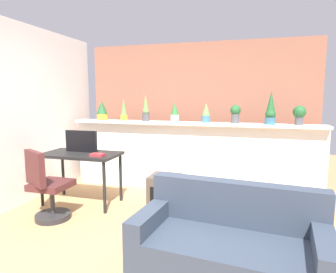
{
  "coord_description": "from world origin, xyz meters",
  "views": [
    {
      "loc": [
        0.97,
        -2.65,
        1.56
      ],
      "look_at": [
        -0.13,
        1.13,
        1.02
      ],
      "focal_mm": 31.34,
      "sensor_mm": 36.0,
      "label": 1
    }
  ],
  "objects_px": {
    "desk": "(81,159)",
    "potted_plant_7": "(299,114)",
    "potted_plant_5": "(235,113)",
    "potted_plant_6": "(271,110)",
    "potted_plant_3": "(175,113)",
    "office_chair": "(47,191)",
    "book_on_desk": "(98,155)",
    "side_cube_shelf": "(165,193)",
    "potted_plant_0": "(102,110)",
    "potted_plant_2": "(146,110)",
    "potted_plant_4": "(206,113)",
    "tv_monitor": "(81,141)",
    "potted_plant_1": "(124,111)",
    "couch": "(229,249)"
  },
  "relations": [
    {
      "from": "desk",
      "to": "potted_plant_7",
      "type": "bearing_deg",
      "value": 18.28
    },
    {
      "from": "potted_plant_5",
      "to": "potted_plant_6",
      "type": "xyz_separation_m",
      "value": [
        0.51,
        -0.07,
        0.06
      ]
    },
    {
      "from": "potted_plant_3",
      "to": "potted_plant_6",
      "type": "bearing_deg",
      "value": 0.03
    },
    {
      "from": "office_chair",
      "to": "book_on_desk",
      "type": "bearing_deg",
      "value": 50.98
    },
    {
      "from": "side_cube_shelf",
      "to": "potted_plant_7",
      "type": "bearing_deg",
      "value": 28.4
    },
    {
      "from": "potted_plant_7",
      "to": "desk",
      "type": "height_order",
      "value": "potted_plant_7"
    },
    {
      "from": "potted_plant_0",
      "to": "desk",
      "type": "bearing_deg",
      "value": -79.77
    },
    {
      "from": "potted_plant_0",
      "to": "potted_plant_6",
      "type": "bearing_deg",
      "value": -0.69
    },
    {
      "from": "office_chair",
      "to": "potted_plant_3",
      "type": "bearing_deg",
      "value": 52.39
    },
    {
      "from": "potted_plant_2",
      "to": "potted_plant_5",
      "type": "relative_size",
      "value": 1.56
    },
    {
      "from": "potted_plant_3",
      "to": "potted_plant_5",
      "type": "bearing_deg",
      "value": 4.21
    },
    {
      "from": "potted_plant_4",
      "to": "tv_monitor",
      "type": "distance_m",
      "value": 1.96
    },
    {
      "from": "side_cube_shelf",
      "to": "book_on_desk",
      "type": "xyz_separation_m",
      "value": [
        -0.9,
        -0.17,
        0.52
      ]
    },
    {
      "from": "potted_plant_4",
      "to": "potted_plant_7",
      "type": "distance_m",
      "value": 1.37
    },
    {
      "from": "potted_plant_6",
      "to": "office_chair",
      "type": "xyz_separation_m",
      "value": [
        -2.69,
        -1.6,
        -0.97
      ]
    },
    {
      "from": "potted_plant_2",
      "to": "potted_plant_4",
      "type": "height_order",
      "value": "potted_plant_2"
    },
    {
      "from": "book_on_desk",
      "to": "potted_plant_1",
      "type": "bearing_deg",
      "value": 96.03
    },
    {
      "from": "book_on_desk",
      "to": "potted_plant_0",
      "type": "bearing_deg",
      "value": 115.29
    },
    {
      "from": "potted_plant_3",
      "to": "side_cube_shelf",
      "type": "xyz_separation_m",
      "value": [
        0.1,
        -0.9,
        -1.05
      ]
    },
    {
      "from": "office_chair",
      "to": "book_on_desk",
      "type": "height_order",
      "value": "office_chair"
    },
    {
      "from": "potted_plant_0",
      "to": "book_on_desk",
      "type": "height_order",
      "value": "potted_plant_0"
    },
    {
      "from": "potted_plant_4",
      "to": "book_on_desk",
      "type": "distance_m",
      "value": 1.81
    },
    {
      "from": "potted_plant_1",
      "to": "potted_plant_2",
      "type": "xyz_separation_m",
      "value": [
        0.42,
        -0.06,
        0.02
      ]
    },
    {
      "from": "desk",
      "to": "side_cube_shelf",
      "type": "xyz_separation_m",
      "value": [
        1.25,
        0.04,
        -0.42
      ]
    },
    {
      "from": "potted_plant_1",
      "to": "potted_plant_4",
      "type": "bearing_deg",
      "value": 0.36
    },
    {
      "from": "potted_plant_7",
      "to": "side_cube_shelf",
      "type": "distance_m",
      "value": 2.27
    },
    {
      "from": "potted_plant_6",
      "to": "potted_plant_7",
      "type": "relative_size",
      "value": 1.76
    },
    {
      "from": "tv_monitor",
      "to": "potted_plant_7",
      "type": "bearing_deg",
      "value": 16.71
    },
    {
      "from": "potted_plant_5",
      "to": "desk",
      "type": "xyz_separation_m",
      "value": [
        -2.1,
        -1.01,
        -0.64
      ]
    },
    {
      "from": "potted_plant_4",
      "to": "side_cube_shelf",
      "type": "bearing_deg",
      "value": -112.22
    },
    {
      "from": "couch",
      "to": "potted_plant_2",
      "type": "bearing_deg",
      "value": 125.32
    },
    {
      "from": "tv_monitor",
      "to": "office_chair",
      "type": "relative_size",
      "value": 0.55
    },
    {
      "from": "potted_plant_4",
      "to": "desk",
      "type": "relative_size",
      "value": 0.28
    },
    {
      "from": "tv_monitor",
      "to": "couch",
      "type": "relative_size",
      "value": 0.31
    },
    {
      "from": "potted_plant_4",
      "to": "couch",
      "type": "distance_m",
      "value": 2.55
    },
    {
      "from": "potted_plant_5",
      "to": "tv_monitor",
      "type": "relative_size",
      "value": 0.56
    },
    {
      "from": "potted_plant_0",
      "to": "potted_plant_5",
      "type": "relative_size",
      "value": 1.19
    },
    {
      "from": "potted_plant_2",
      "to": "couch",
      "type": "bearing_deg",
      "value": -54.68
    },
    {
      "from": "potted_plant_6",
      "to": "side_cube_shelf",
      "type": "relative_size",
      "value": 0.99
    },
    {
      "from": "potted_plant_2",
      "to": "potted_plant_6",
      "type": "bearing_deg",
      "value": -0.13
    },
    {
      "from": "potted_plant_0",
      "to": "tv_monitor",
      "type": "xyz_separation_m",
      "value": [
        0.14,
        -0.89,
        -0.41
      ]
    },
    {
      "from": "potted_plant_1",
      "to": "book_on_desk",
      "type": "xyz_separation_m",
      "value": [
        0.12,
        -1.13,
        -0.54
      ]
    },
    {
      "from": "potted_plant_3",
      "to": "potted_plant_5",
      "type": "height_order",
      "value": "potted_plant_3"
    },
    {
      "from": "potted_plant_7",
      "to": "potted_plant_0",
      "type": "bearing_deg",
      "value": -179.63
    },
    {
      "from": "potted_plant_0",
      "to": "office_chair",
      "type": "xyz_separation_m",
      "value": [
        0.1,
        -1.63,
        -0.93
      ]
    },
    {
      "from": "potted_plant_3",
      "to": "office_chair",
      "type": "bearing_deg",
      "value": -127.61
    },
    {
      "from": "potted_plant_3",
      "to": "side_cube_shelf",
      "type": "distance_m",
      "value": 1.39
    },
    {
      "from": "potted_plant_1",
      "to": "desk",
      "type": "xyz_separation_m",
      "value": [
        -0.23,
        -1.0,
        -0.64
      ]
    },
    {
      "from": "tv_monitor",
      "to": "side_cube_shelf",
      "type": "relative_size",
      "value": 1.0
    },
    {
      "from": "potted_plant_5",
      "to": "potted_plant_6",
      "type": "height_order",
      "value": "potted_plant_6"
    }
  ]
}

